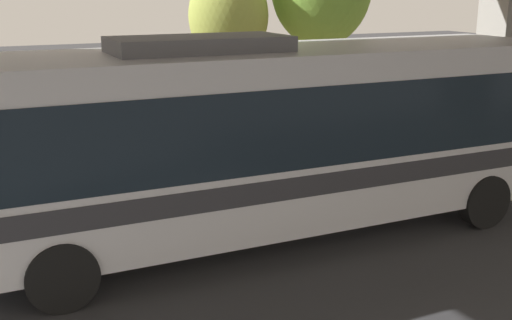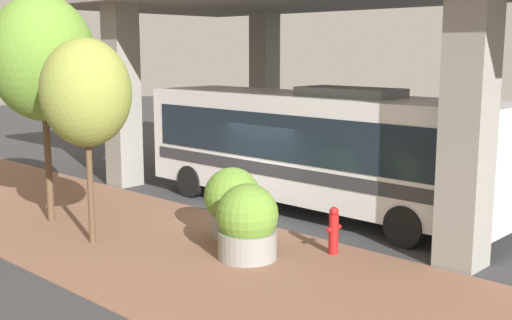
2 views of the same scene
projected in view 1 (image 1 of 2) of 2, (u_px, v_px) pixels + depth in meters
ground_plane at (258, 197)px, 13.59m from camera, size 80.00×80.00×0.00m
sidewalk_strip at (208, 162)px, 16.21m from camera, size 6.00×40.00×0.02m
bus at (263, 131)px, 10.90m from camera, size 2.80×11.16×3.55m
fire_hydrant at (75, 183)px, 12.62m from camera, size 0.46×0.22×1.10m
planter_front at (189, 146)px, 14.12m from camera, size 1.37×1.37×1.74m
planter_middle at (116, 148)px, 14.39m from camera, size 1.36×1.36×1.68m
street_tree_near at (228, 16)px, 16.57m from camera, size 2.07×2.07×4.82m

